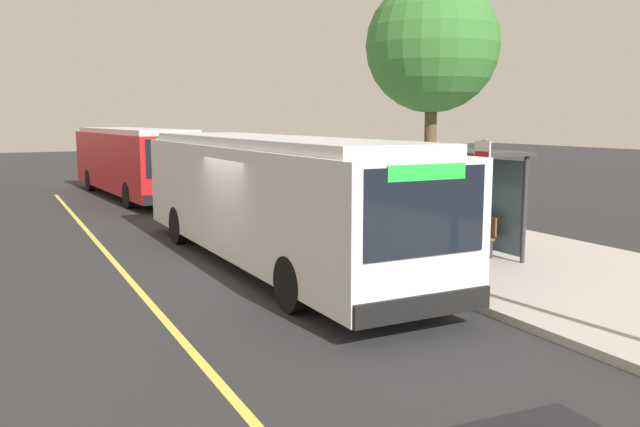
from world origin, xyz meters
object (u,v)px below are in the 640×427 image
transit_bus_main (270,195)px  route_sign_post (482,191)px  transit_bus_second (134,160)px  waiting_bench (468,233)px

transit_bus_main → route_sign_post: (3.87, 2.87, 0.34)m
transit_bus_main → route_sign_post: size_ratio=4.27×
transit_bus_main → route_sign_post: same height
transit_bus_main → transit_bus_second: same height
transit_bus_main → waiting_bench: bearing=70.6°
transit_bus_second → route_sign_post: bearing=9.2°
waiting_bench → route_sign_post: (2.31, -1.58, 1.32)m
waiting_bench → route_sign_post: route_sign_post is taller
transit_bus_second → route_sign_post: same height
transit_bus_main → waiting_bench: 4.83m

